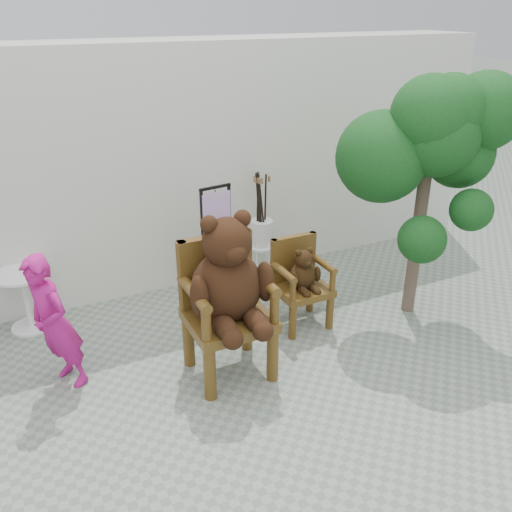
# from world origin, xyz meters

# --- Properties ---
(ground_plane) EXTENTS (60.00, 60.00, 0.00)m
(ground_plane) POSITION_xyz_m (0.00, 0.00, 0.00)
(ground_plane) COLOR gray
(ground_plane) RESTS_ON ground
(back_wall) EXTENTS (9.00, 1.00, 3.00)m
(back_wall) POSITION_xyz_m (0.00, 3.10, 1.50)
(back_wall) COLOR silver
(back_wall) RESTS_ON ground
(chair_big) EXTENTS (0.82, 0.89, 1.70)m
(chair_big) POSITION_xyz_m (-0.27, 0.62, 0.96)
(chair_big) COLOR #472F0F
(chair_big) RESTS_ON ground
(chair_small) EXTENTS (0.58, 0.53, 1.02)m
(chair_small) POSITION_xyz_m (0.83, 1.12, 0.59)
(chair_small) COLOR #472F0F
(chair_small) RESTS_ON ground
(person) EXTENTS (0.53, 0.61, 1.41)m
(person) POSITION_xyz_m (-1.81, 1.11, 0.70)
(person) COLOR #B21574
(person) RESTS_ON ground
(cafe_table) EXTENTS (0.60, 0.60, 0.70)m
(cafe_table) POSITION_xyz_m (-2.00, 2.35, 0.44)
(cafe_table) COLOR white
(cafe_table) RESTS_ON ground
(display_stand) EXTENTS (0.49, 0.41, 1.51)m
(display_stand) POSITION_xyz_m (0.15, 1.92, 0.58)
(display_stand) COLOR black
(display_stand) RESTS_ON ground
(stool_bucket) EXTENTS (0.32, 0.32, 1.45)m
(stool_bucket) POSITION_xyz_m (0.95, 2.35, 0.64)
(stool_bucket) COLOR white
(stool_bucket) RESTS_ON ground
(tree) EXTENTS (1.83, 1.44, 2.78)m
(tree) POSITION_xyz_m (2.16, 0.74, 2.09)
(tree) COLOR #47352A
(tree) RESTS_ON ground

